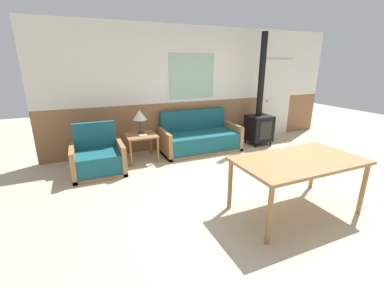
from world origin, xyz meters
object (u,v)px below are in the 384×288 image
(table_lamp, at_px, (140,115))
(dining_table, at_px, (298,164))
(armchair, at_px, (98,159))
(couch, at_px, (200,139))
(wood_stove, at_px, (259,119))
(side_table, at_px, (141,138))

(table_lamp, bearing_deg, dining_table, -63.46)
(armchair, xyz_separation_m, table_lamp, (0.89, 0.45, 0.65))
(couch, distance_m, dining_table, 2.81)
(table_lamp, distance_m, wood_stove, 2.86)
(side_table, distance_m, dining_table, 3.07)
(couch, height_order, wood_stove, wood_stove)
(armchair, bearing_deg, side_table, 6.94)
(wood_stove, bearing_deg, dining_table, -118.47)
(table_lamp, distance_m, dining_table, 3.15)
(side_table, xyz_separation_m, dining_table, (1.43, -2.71, 0.21))
(side_table, distance_m, table_lamp, 0.46)
(dining_table, bearing_deg, table_lamp, 116.54)
(armchair, distance_m, side_table, 0.95)
(couch, relative_size, side_table, 2.94)
(armchair, bearing_deg, couch, -4.13)
(wood_stove, bearing_deg, couch, 175.17)
(side_table, relative_size, table_lamp, 1.25)
(couch, xyz_separation_m, side_table, (-1.34, -0.07, 0.20))
(side_table, bearing_deg, table_lamp, 76.95)
(couch, xyz_separation_m, dining_table, (0.09, -2.78, 0.41))
(dining_table, bearing_deg, couch, 91.78)
(dining_table, height_order, wood_stove, wood_stove)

